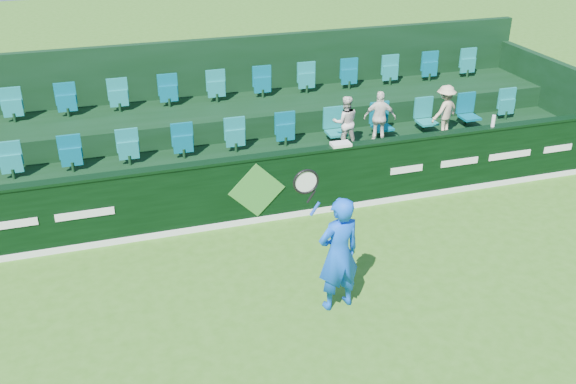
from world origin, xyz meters
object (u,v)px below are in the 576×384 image
object	(u,v)px
spectator_right	(445,111)
drinks_bottle	(493,121)
spectator_middle	(380,118)
tennis_player	(338,253)
towel	(341,144)
spectator_left	(345,122)

from	to	relation	value
spectator_right	drinks_bottle	xyz separation A→B (m)	(0.46, -1.12, 0.11)
spectator_middle	spectator_right	size ratio (longest dim) A/B	1.01
tennis_player	towel	size ratio (longest dim) A/B	6.76
spectator_right	spectator_middle	bearing A→B (deg)	-21.97
tennis_player	spectator_middle	bearing A→B (deg)	58.30
towel	spectator_right	bearing A→B (deg)	21.27
spectator_middle	drinks_bottle	world-z (taller)	spectator_middle
spectator_left	spectator_right	distance (m)	2.33
drinks_bottle	spectator_middle	bearing A→B (deg)	150.88
tennis_player	spectator_right	distance (m)	5.80
spectator_middle	spectator_right	world-z (taller)	spectator_middle
spectator_left	drinks_bottle	world-z (taller)	spectator_left
tennis_player	drinks_bottle	distance (m)	5.46
tennis_player	spectator_left	size ratio (longest dim) A/B	2.24
spectator_right	towel	size ratio (longest dim) A/B	3.03
towel	spectator_middle	bearing A→B (deg)	40.10
spectator_middle	drinks_bottle	size ratio (longest dim) A/B	4.65
spectator_right	towel	bearing A→B (deg)	-0.70
spectator_right	towel	distance (m)	3.09
spectator_left	towel	bearing A→B (deg)	72.78
spectator_right	drinks_bottle	bearing A→B (deg)	90.55
tennis_player	drinks_bottle	bearing A→B (deg)	33.30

